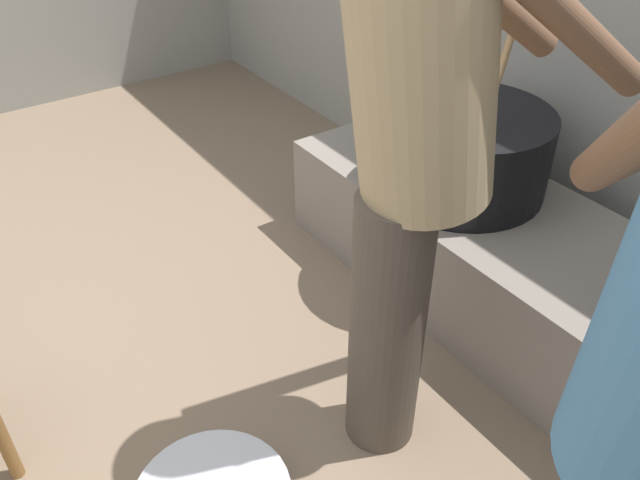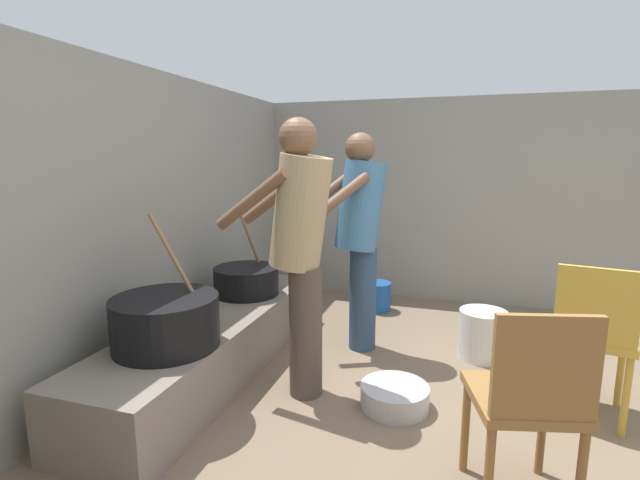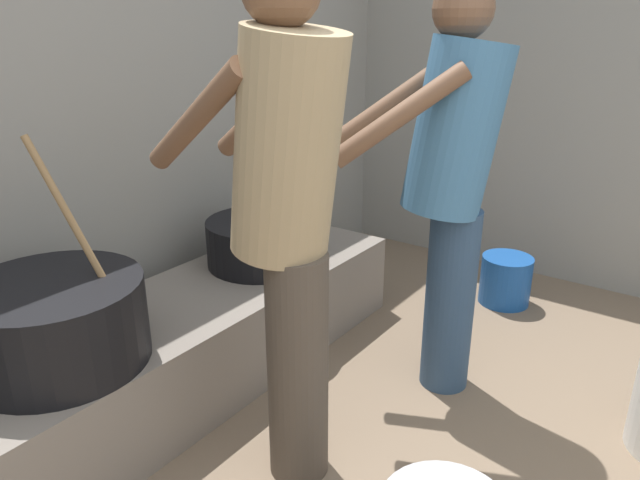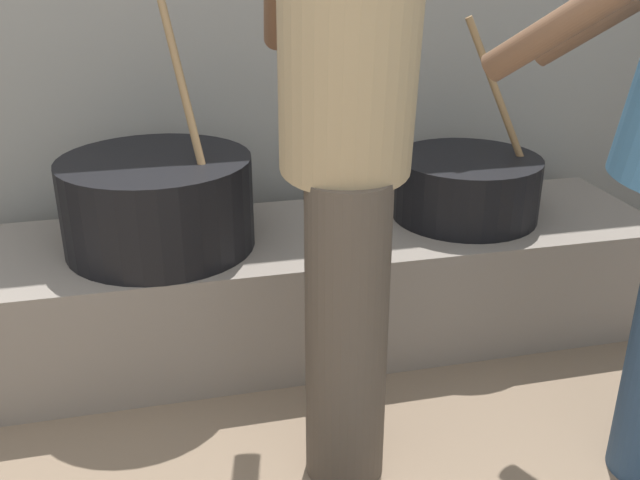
{
  "view_description": "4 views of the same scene",
  "coord_description": "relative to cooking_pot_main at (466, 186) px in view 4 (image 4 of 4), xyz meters",
  "views": [
    {
      "loc": [
        1.29,
        0.2,
        1.57
      ],
      "look_at": [
        0.21,
        0.95,
        0.62
      ],
      "focal_mm": 36.2,
      "sensor_mm": 36.0,
      "label": 1
    },
    {
      "loc": [
        -2.05,
        0.2,
        1.42
      ],
      "look_at": [
        0.75,
        1.07,
        0.89
      ],
      "focal_mm": 25.41,
      "sensor_mm": 36.0,
      "label": 2
    },
    {
      "loc": [
        -0.89,
        0.04,
        1.45
      ],
      "look_at": [
        0.62,
        1.13,
        0.75
      ],
      "focal_mm": 32.67,
      "sensor_mm": 36.0,
      "label": 3
    },
    {
      "loc": [
        -0.02,
        -0.38,
        1.29
      ],
      "look_at": [
        0.3,
        0.98,
        0.69
      ],
      "focal_mm": 39.89,
      "sensor_mm": 36.0,
      "label": 4
    }
  ],
  "objects": [
    {
      "name": "cooking_pot_secondary",
      "position": [
        -1.03,
        -0.02,
        0.04
      ],
      "size": [
        0.58,
        0.58,
        0.74
      ],
      "color": "black",
      "rests_on": "hearth_ledge"
    },
    {
      "name": "cook_in_tan_shirt",
      "position": [
        -0.61,
        -0.66,
        0.45
      ],
      "size": [
        0.41,
        0.72,
        1.65
      ],
      "color": "#4C4238",
      "rests_on": "ground_plane"
    },
    {
      "name": "block_enclosure_rear",
      "position": [
        -0.99,
        0.51,
        0.5
      ],
      "size": [
        5.51,
        0.2,
        2.0
      ],
      "primitive_type": "cube",
      "color": "gray",
      "rests_on": "ground_plane"
    },
    {
      "name": "cooking_pot_main",
      "position": [
        0.0,
        0.0,
        0.0
      ],
      "size": [
        0.5,
        0.5,
        0.66
      ],
      "color": "black",
      "rests_on": "hearth_ledge"
    },
    {
      "name": "hearth_ledge",
      "position": [
        -0.51,
        -0.01,
        -0.3
      ],
      "size": [
        2.28,
        0.6,
        0.39
      ],
      "primitive_type": "cube",
      "color": "slate",
      "rests_on": "ground_plane"
    }
  ]
}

